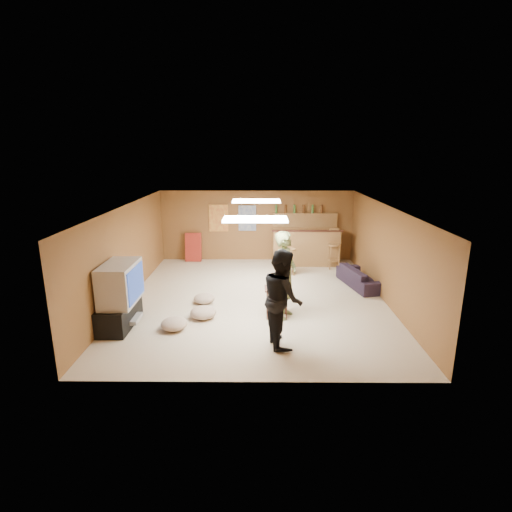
{
  "coord_description": "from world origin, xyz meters",
  "views": [
    {
      "loc": [
        0.08,
        -8.88,
        3.44
      ],
      "look_at": [
        0.0,
        0.2,
        1.0
      ],
      "focal_mm": 28.0,
      "sensor_mm": 36.0,
      "label": 1
    }
  ],
  "objects_px": {
    "person_olive": "(285,275)",
    "person_black": "(282,298)",
    "sofa": "(361,277)",
    "bar_counter": "(306,247)",
    "tv_body": "(120,283)",
    "tray_table": "(277,303)"
  },
  "relations": [
    {
      "from": "tv_body",
      "to": "sofa",
      "type": "relative_size",
      "value": 0.67
    },
    {
      "from": "tray_table",
      "to": "person_black",
      "type": "bearing_deg",
      "value": -87.73
    },
    {
      "from": "tv_body",
      "to": "person_olive",
      "type": "relative_size",
      "value": 0.6
    },
    {
      "from": "sofa",
      "to": "bar_counter",
      "type": "bearing_deg",
      "value": 17.93
    },
    {
      "from": "person_black",
      "to": "sofa",
      "type": "height_order",
      "value": "person_black"
    },
    {
      "from": "sofa",
      "to": "tray_table",
      "type": "relative_size",
      "value": 2.52
    },
    {
      "from": "bar_counter",
      "to": "person_black",
      "type": "distance_m",
      "value": 5.29
    },
    {
      "from": "person_olive",
      "to": "person_black",
      "type": "bearing_deg",
      "value": -163.71
    },
    {
      "from": "tv_body",
      "to": "tray_table",
      "type": "bearing_deg",
      "value": 8.16
    },
    {
      "from": "tv_body",
      "to": "person_olive",
      "type": "bearing_deg",
      "value": 8.52
    },
    {
      "from": "person_olive",
      "to": "bar_counter",
      "type": "bearing_deg",
      "value": 9.51
    },
    {
      "from": "bar_counter",
      "to": "sofa",
      "type": "xyz_separation_m",
      "value": [
        1.2,
        -2.0,
        -0.31
      ]
    },
    {
      "from": "bar_counter",
      "to": "tray_table",
      "type": "relative_size",
      "value": 3.07
    },
    {
      "from": "tv_body",
      "to": "bar_counter",
      "type": "bearing_deg",
      "value": 47.0
    },
    {
      "from": "person_black",
      "to": "tray_table",
      "type": "xyz_separation_m",
      "value": [
        -0.05,
        1.18,
        -0.56
      ]
    },
    {
      "from": "person_olive",
      "to": "tray_table",
      "type": "xyz_separation_m",
      "value": [
        -0.17,
        -0.05,
        -0.59
      ]
    },
    {
      "from": "bar_counter",
      "to": "sofa",
      "type": "relative_size",
      "value": 1.22
    },
    {
      "from": "tv_body",
      "to": "person_olive",
      "type": "height_order",
      "value": "person_olive"
    },
    {
      "from": "person_olive",
      "to": "sofa",
      "type": "relative_size",
      "value": 1.12
    },
    {
      "from": "sofa",
      "to": "person_olive",
      "type": "bearing_deg",
      "value": 120.2
    },
    {
      "from": "person_olive",
      "to": "sofa",
      "type": "bearing_deg",
      "value": -24.71
    },
    {
      "from": "bar_counter",
      "to": "person_olive",
      "type": "bearing_deg",
      "value": -102.6
    }
  ]
}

